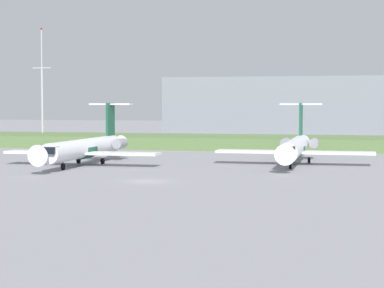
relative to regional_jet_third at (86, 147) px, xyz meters
name	(u,v)px	position (x,y,z in m)	size (l,w,h in m)	color
ground_plane	(203,160)	(14.93, 11.48, -2.54)	(500.00, 500.00, 0.00)	gray
grass_berm	(236,142)	(14.93, 42.48, -1.33)	(320.00, 20.00, 2.41)	#597542
regional_jet_third	(86,147)	(0.00, 0.00, 0.00)	(22.81, 31.00, 9.00)	white
regional_jet_fourth	(295,147)	(29.51, 8.41, 0.00)	(22.81, 31.00, 9.00)	white
antenna_mast	(42,96)	(-30.88, 50.38, 8.21)	(4.40, 0.50, 26.01)	#B2B2B7
distant_hangar	(282,109)	(20.84, 75.14, 5.02)	(54.11, 24.96, 15.11)	gray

